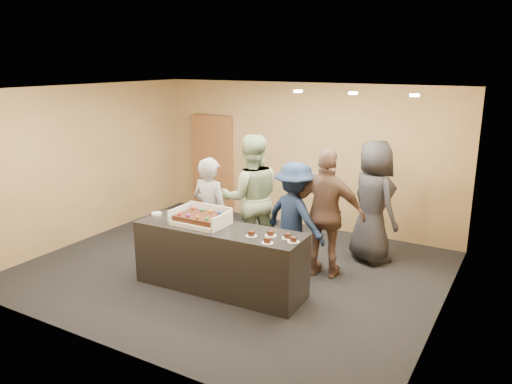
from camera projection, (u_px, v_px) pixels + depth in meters
room at (232, 183)px, 7.28m from camera, size 6.04×6.00×2.70m
serving_counter at (220, 259)px, 6.86m from camera, size 2.43×0.80×0.90m
storage_cabinet at (213, 164)px, 10.36m from camera, size 0.92×0.15×2.01m
cake_box at (202, 220)px, 6.90m from camera, size 0.74×0.51×0.22m
sheet_cake at (200, 217)px, 6.87m from camera, size 0.64×0.44×0.12m
plate_stack at (157, 214)px, 7.29m from camera, size 0.14×0.14×0.04m
slice_a at (251, 234)px, 6.41m from camera, size 0.15×0.15×0.07m
slice_b at (271, 234)px, 6.42m from camera, size 0.15×0.15×0.07m
slice_c at (267, 241)px, 6.16m from camera, size 0.15×0.15×0.07m
slice_d at (288, 237)px, 6.32m from camera, size 0.15×0.15×0.07m
slice_e at (293, 240)px, 6.20m from camera, size 0.15×0.15×0.07m
person_server_grey at (211, 214)px, 7.45m from camera, size 0.66×0.47×1.73m
person_sage_man at (251, 198)px, 7.82m from camera, size 1.23×1.19×2.00m
person_navy_man at (295, 218)px, 7.37m from camera, size 1.22×0.92×1.67m
person_brown_extra at (327, 214)px, 7.18m from camera, size 1.15×0.59×1.89m
person_dark_suit at (373, 202)px, 7.74m from camera, size 1.12×1.06×1.92m
ceiling_spotlights at (353, 93)px, 6.59m from camera, size 1.72×0.12×0.03m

